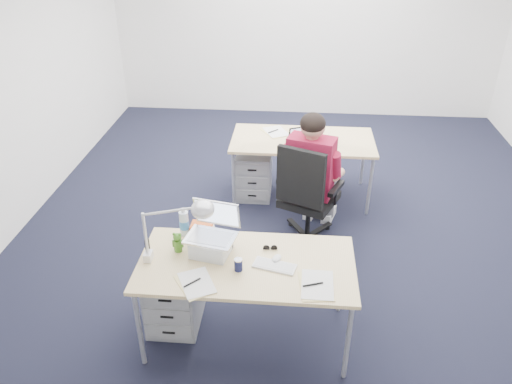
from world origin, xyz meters
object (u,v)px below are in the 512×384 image
(sunglasses, at_px, (270,248))
(desk_lamp, at_px, (167,230))
(desk_near, at_px, (246,268))
(headphones, at_px, (219,247))
(seated_person, at_px, (314,175))
(desk_far, at_px, (303,143))
(drawer_pedestal_far, at_px, (254,173))
(far_cup, at_px, (315,130))
(computer_mouse, at_px, (277,258))
(bear_figurine, at_px, (178,242))
(office_chair, at_px, (307,217))
(dark_laptop, at_px, (306,139))
(silver_laptop, at_px, (210,232))
(book_stack, at_px, (202,229))
(water_bottle, at_px, (184,222))
(cordless_phone, at_px, (147,247))
(wireless_keyboard, at_px, (275,266))
(drawer_pedestal_near, at_px, (175,295))

(sunglasses, xyz_separation_m, desk_lamp, (-0.73, -0.20, 0.26))
(desk_near, distance_m, headphones, 0.28)
(seated_person, bearing_deg, desk_far, 115.55)
(drawer_pedestal_far, relative_size, far_cup, 5.42)
(drawer_pedestal_far, relative_size, computer_mouse, 5.57)
(bear_figurine, relative_size, sunglasses, 1.48)
(office_chair, distance_m, seated_person, 0.42)
(dark_laptop, bearing_deg, desk_near, -127.14)
(bear_figurine, bearing_deg, office_chair, 54.04)
(silver_laptop, bearing_deg, book_stack, 126.10)
(headphones, bearing_deg, office_chair, 37.39)
(desk_far, distance_m, computer_mouse, 2.24)
(desk_lamp, height_order, far_cup, desk_lamp)
(desk_near, relative_size, dark_laptop, 4.96)
(office_chair, height_order, silver_laptop, office_chair)
(water_bottle, distance_m, sunglasses, 0.71)
(computer_mouse, bearing_deg, cordless_phone, -158.39)
(office_chair, distance_m, dark_laptop, 0.90)
(far_cup, bearing_deg, silver_laptop, -109.36)
(book_stack, height_order, desk_lamp, desk_lamp)
(water_bottle, distance_m, cordless_phone, 0.36)
(bear_figurine, relative_size, cordless_phone, 1.29)
(desk_far, height_order, wireless_keyboard, wireless_keyboard)
(headphones, height_order, cordless_phone, cordless_phone)
(desk_far, distance_m, cordless_phone, 2.51)
(drawer_pedestal_far, relative_size, dark_laptop, 1.71)
(seated_person, xyz_separation_m, drawer_pedestal_near, (-1.12, -1.38, -0.42))
(silver_laptop, relative_size, sunglasses, 3.43)
(cordless_phone, bearing_deg, desk_near, -10.88)
(water_bottle, distance_m, dark_laptop, 1.96)
(water_bottle, xyz_separation_m, desk_lamp, (-0.03, -0.35, 0.16))
(wireless_keyboard, height_order, desk_lamp, desk_lamp)
(drawer_pedestal_near, distance_m, far_cup, 2.63)
(office_chair, relative_size, seated_person, 0.82)
(dark_laptop, bearing_deg, bear_figurine, -141.65)
(silver_laptop, distance_m, cordless_phone, 0.49)
(wireless_keyboard, height_order, far_cup, far_cup)
(sunglasses, bearing_deg, drawer_pedestal_far, 94.62)
(seated_person, distance_m, far_cup, 0.94)
(silver_laptop, height_order, cordless_phone, silver_laptop)
(drawer_pedestal_far, relative_size, bear_figurine, 3.33)
(silver_laptop, bearing_deg, cordless_phone, -162.33)
(computer_mouse, xyz_separation_m, sunglasses, (-0.06, 0.13, -0.00))
(silver_laptop, relative_size, computer_mouse, 3.88)
(computer_mouse, distance_m, dark_laptop, 2.00)
(dark_laptop, bearing_deg, desk_lamp, -140.87)
(drawer_pedestal_near, bearing_deg, water_bottle, 70.66)
(drawer_pedestal_far, bearing_deg, desk_lamp, -100.28)
(drawer_pedestal_far, distance_m, bear_figurine, 2.27)
(dark_laptop, bearing_deg, office_chair, -112.75)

